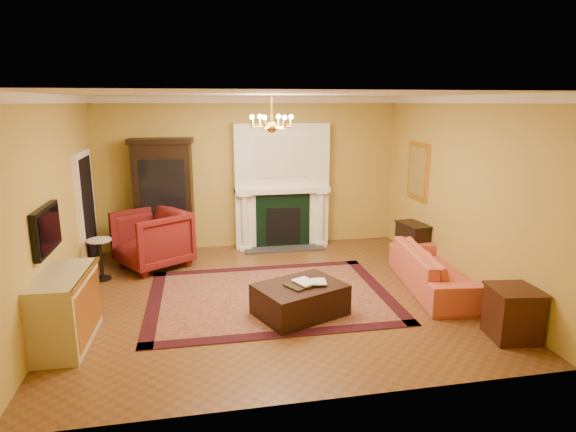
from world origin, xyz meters
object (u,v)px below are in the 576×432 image
object	(u,v)px
pedestal_table	(101,256)
end_table	(513,314)
coral_sofa	(436,263)
console_table	(412,244)
wingback_armchair	(152,236)
leather_ottoman	(300,299)
china_cabinet	(164,200)
commode	(64,309)

from	to	relation	value
pedestal_table	end_table	distance (m)	6.26
coral_sofa	console_table	bearing A→B (deg)	-2.46
wingback_armchair	pedestal_table	distance (m)	0.97
end_table	console_table	bearing A→B (deg)	88.85
pedestal_table	end_table	bearing A→B (deg)	-29.96
pedestal_table	console_table	distance (m)	5.48
end_table	leather_ottoman	bearing A→B (deg)	154.85
wingback_armchair	end_table	xyz separation A→B (m)	(4.63, -3.65, -0.25)
wingback_armchair	end_table	bearing A→B (deg)	18.98
china_cabinet	console_table	xyz separation A→B (m)	(4.49, -1.43, -0.72)
console_table	china_cabinet	bearing A→B (deg)	153.60
china_cabinet	pedestal_table	world-z (taller)	china_cabinet
leather_ottoman	end_table	bearing A→B (deg)	-47.94
pedestal_table	console_table	world-z (taller)	console_table
commode	console_table	bearing A→B (deg)	23.08
china_cabinet	wingback_armchair	world-z (taller)	china_cabinet
china_cabinet	console_table	distance (m)	4.76
china_cabinet	wingback_armchair	size ratio (longest dim) A/B	1.90
leather_ottoman	pedestal_table	bearing A→B (deg)	123.55
china_cabinet	commode	distance (m)	3.72
coral_sofa	leather_ottoman	xyz separation A→B (m)	(-2.30, -0.54, -0.20)
coral_sofa	end_table	bearing A→B (deg)	-167.13
wingback_armchair	coral_sofa	xyz separation A→B (m)	(4.46, -1.96, -0.13)
wingback_armchair	end_table	size ratio (longest dim) A/B	1.80
china_cabinet	leather_ottoman	distance (m)	3.90
console_table	leather_ottoman	size ratio (longest dim) A/B	0.62
pedestal_table	leather_ottoman	size ratio (longest dim) A/B	0.61
coral_sofa	console_table	distance (m)	1.33
commode	leather_ottoman	world-z (taller)	commode
end_table	leather_ottoman	xyz separation A→B (m)	(-2.47, 1.16, -0.08)
commode	console_table	size ratio (longest dim) A/B	1.70
commode	coral_sofa	bearing A→B (deg)	10.75
china_cabinet	commode	bearing A→B (deg)	-100.87
wingback_armchair	coral_sofa	size ratio (longest dim) A/B	0.51
end_table	china_cabinet	bearing A→B (deg)	135.02
commode	coral_sofa	xyz separation A→B (m)	(5.29, 0.79, -0.01)
china_cabinet	leather_ottoman	size ratio (longest dim) A/B	1.86
pedestal_table	commode	world-z (taller)	commode
china_cabinet	leather_ottoman	xyz separation A→B (m)	(1.96, -3.27, -0.84)
leather_ottoman	coral_sofa	bearing A→B (deg)	-9.70
wingback_armchair	commode	size ratio (longest dim) A/B	0.94
console_table	wingback_armchair	bearing A→B (deg)	163.30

